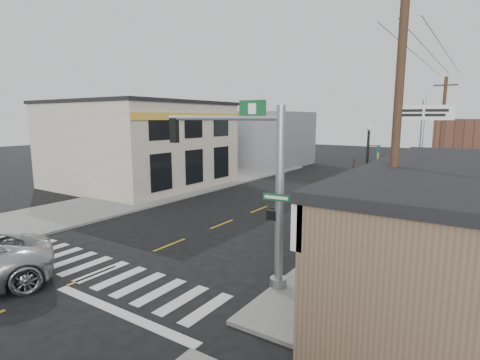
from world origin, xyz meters
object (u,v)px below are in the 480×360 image
Objects in this scene: traffic_signal_pole at (260,177)px; guide_sign at (346,200)px; dance_center_sign at (422,129)px; utility_pole_near at (396,136)px; fire_hydrant at (362,275)px; utility_pole_far at (441,138)px; lamp_post at (368,166)px; bare_tree at (370,169)px.

traffic_signal_pole is 2.29× the size of guide_sign.
utility_pole_near is at bearing -97.07° from dance_center_sign.
utility_pole_far is at bearing 88.21° from fire_hydrant.
utility_pole_near is (3.84, 1.48, 1.38)m from traffic_signal_pole.
lamp_post reaches higher than guide_sign.
bare_tree is at bearing 54.24° from traffic_signal_pole.
dance_center_sign reaches higher than traffic_signal_pole.
fire_hydrant is 4.74m from utility_pole_near.
utility_pole_far is (1.09, 13.73, 0.60)m from bare_tree.
lamp_post is 0.53× the size of utility_pole_near.
lamp_post is at bearing -139.22° from dance_center_sign.
dance_center_sign is (3.03, 12.73, 1.31)m from traffic_signal_pole.
dance_center_sign is (0.00, 11.13, 4.60)m from fire_hydrant.
utility_pole_near reaches higher than utility_pole_far.
utility_pole_near is (3.01, -5.09, 3.29)m from guide_sign.
fire_hydrant is 4.17m from bare_tree.
dance_center_sign reaches higher than bare_tree.
utility_pole_far reaches higher than fire_hydrant.
bare_tree is (1.62, -2.44, 1.88)m from guide_sign.
bare_tree is at bearing -77.48° from lamp_post.
utility_pole_far is (2.65, 7.88, 1.22)m from lamp_post.
lamp_post is at bearing 104.29° from fire_hydrant.
guide_sign is (0.83, 6.58, -1.91)m from traffic_signal_pole.
lamp_post is (0.89, 9.99, -0.65)m from traffic_signal_pole.
dance_center_sign reaches higher than fire_hydrant.
lamp_post is 9.23m from utility_pole_near.
bare_tree is 0.56× the size of utility_pole_far.
utility_pole_far is at bearing 69.02° from lamp_post.
utility_pole_far is at bearing 85.46° from bare_tree.
dance_center_sign is at bearing 71.44° from traffic_signal_pole.
utility_pole_far is at bearing 91.25° from guide_sign.
lamp_post is 0.63× the size of utility_pole_far.
bare_tree reaches higher than guide_sign.
utility_pole_near is at bearing -92.38° from utility_pole_far.
guide_sign is at bearing 117.10° from utility_pole_near.
utility_pole_far reaches higher than dance_center_sign.
dance_center_sign is at bearing 86.11° from bare_tree.
utility_pole_near reaches higher than traffic_signal_pole.
lamp_post is 6.09m from bare_tree.
utility_pole_near reaches higher than dance_center_sign.
traffic_signal_pole is 4.81m from bare_tree.
lamp_post is (-2.14, 8.40, 2.64)m from fire_hydrant.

